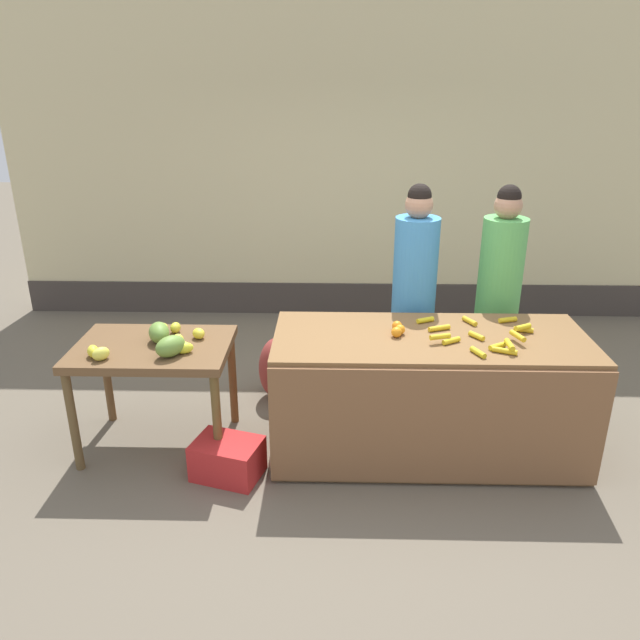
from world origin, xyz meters
name	(u,v)px	position (x,y,z in m)	size (l,w,h in m)	color
ground_plane	(355,446)	(0.00, 0.00, 0.00)	(24.00, 24.00, 0.00)	#665B4C
market_wall_back	(351,170)	(0.00, 2.83, 1.61)	(7.34, 0.23, 3.27)	beige
fruit_stall_counter	(427,394)	(0.50, -0.01, 0.44)	(2.15, 0.91, 0.88)	brown
side_table_wooden	(154,358)	(-1.42, 0.00, 0.70)	(1.07, 0.75, 0.80)	brown
banana_bunch_pile	(482,335)	(0.84, -0.03, 0.91)	(0.79, 0.67, 0.07)	gold
orange_pile	(398,329)	(0.27, 0.03, 0.92)	(0.10, 0.19, 0.07)	orange
mango_papaya_pile	(162,340)	(-1.34, -0.05, 0.86)	(0.75, 0.60, 0.14)	yellow
vendor_woman_blue_shirt	(413,299)	(0.46, 0.69, 0.91)	(0.34, 0.34, 1.80)	#33333D
vendor_woman_green_shirt	(498,297)	(1.13, 0.76, 0.90)	(0.34, 0.34, 1.79)	#33333D
produce_crate	(228,459)	(-0.87, -0.38, 0.13)	(0.44, 0.32, 0.26)	red
produce_sack	(277,368)	(-0.64, 0.73, 0.27)	(0.36, 0.30, 0.53)	maroon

